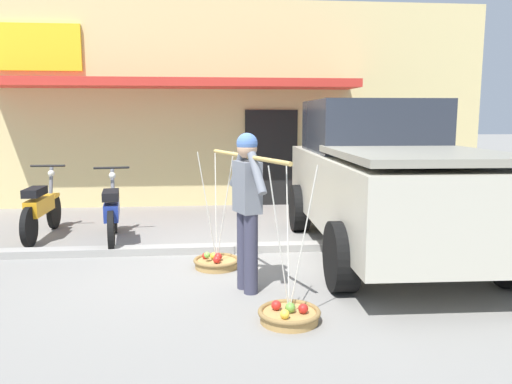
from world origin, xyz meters
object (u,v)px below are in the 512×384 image
object	(u,v)px
fruit_vendor	(247,201)
motorcycle_second_in_row	(112,212)
motorcycle_nearest_shop	(41,209)
fruit_basket_right_side	(289,314)
parked_truck	(383,177)
fruit_basket_left_side	(216,261)

from	to	relation	value
fruit_vendor	motorcycle_second_in_row	world-z (taller)	fruit_vendor
motorcycle_nearest_shop	motorcycle_second_in_row	size ratio (longest dim) A/B	1.00
fruit_basket_right_side	motorcycle_second_in_row	size ratio (longest dim) A/B	0.80
motorcycle_second_in_row	parked_truck	size ratio (longest dim) A/B	0.38
fruit_basket_left_side	parked_truck	size ratio (longest dim) A/B	0.30
fruit_vendor	fruit_basket_left_side	bearing A→B (deg)	110.02
fruit_basket_left_side	fruit_basket_right_side	distance (m)	1.85
motorcycle_nearest_shop	parked_truck	xyz separation A→B (m)	(4.98, -1.26, 0.58)
motorcycle_second_in_row	parked_truck	distance (m)	3.96
fruit_vendor	motorcycle_second_in_row	xyz separation A→B (m)	(-1.83, 2.32, -0.53)
fruit_basket_left_side	motorcycle_nearest_shop	distance (m)	3.27
motorcycle_second_in_row	fruit_basket_left_side	bearing A→B (deg)	-43.68
parked_truck	fruit_vendor	bearing A→B (deg)	-143.59
motorcycle_nearest_shop	motorcycle_second_in_row	distance (m)	1.22
motorcycle_second_in_row	parked_truck	world-z (taller)	parked_truck
motorcycle_nearest_shop	motorcycle_second_in_row	bearing A→B (deg)	-19.87
fruit_basket_left_side	fruit_basket_right_side	size ratio (longest dim) A/B	1.00
motorcycle_second_in_row	parked_truck	bearing A→B (deg)	-12.42
parked_truck	fruit_basket_right_side	bearing A→B (deg)	-125.68
fruit_basket_left_side	parked_truck	bearing A→B (deg)	14.61
fruit_vendor	fruit_basket_left_side	size ratio (longest dim) A/B	1.21
fruit_basket_left_side	motorcycle_second_in_row	size ratio (longest dim) A/B	0.80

